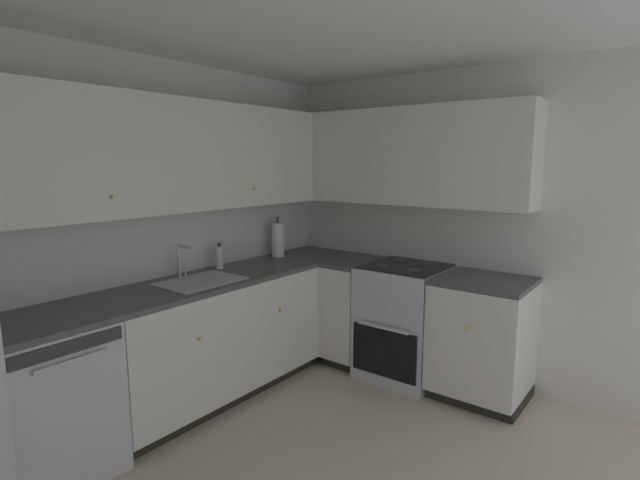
{
  "coord_description": "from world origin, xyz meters",
  "views": [
    {
      "loc": [
        -1.75,
        -1.26,
        1.72
      ],
      "look_at": [
        1.0,
        0.86,
        1.16
      ],
      "focal_mm": 26.99,
      "sensor_mm": 36.0,
      "label": 1
    }
  ],
  "objects_px": {
    "oven_range": "(404,320)",
    "soap_bottle": "(220,257)",
    "paper_towel_roll": "(278,240)",
    "dishwasher": "(48,401)"
  },
  "relations": [
    {
      "from": "oven_range",
      "to": "soap_bottle",
      "type": "distance_m",
      "value": 1.56
    },
    {
      "from": "oven_range",
      "to": "paper_towel_roll",
      "type": "xyz_separation_m",
      "value": [
        -0.3,
        1.1,
        0.59
      ]
    },
    {
      "from": "dishwasher",
      "to": "oven_range",
      "type": "bearing_deg",
      "value": -21.81
    },
    {
      "from": "oven_range",
      "to": "soap_bottle",
      "type": "relative_size",
      "value": 5.16
    },
    {
      "from": "oven_range",
      "to": "paper_towel_roll",
      "type": "distance_m",
      "value": 1.28
    },
    {
      "from": "oven_range",
      "to": "dishwasher",
      "type": "bearing_deg",
      "value": 158.19
    },
    {
      "from": "oven_range",
      "to": "paper_towel_roll",
      "type": "bearing_deg",
      "value": 105.38
    },
    {
      "from": "dishwasher",
      "to": "soap_bottle",
      "type": "bearing_deg",
      "value": 7.4
    },
    {
      "from": "dishwasher",
      "to": "soap_bottle",
      "type": "xyz_separation_m",
      "value": [
        1.39,
        0.18,
        0.56
      ]
    },
    {
      "from": "soap_bottle",
      "to": "paper_towel_roll",
      "type": "bearing_deg",
      "value": -1.76
    }
  ]
}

